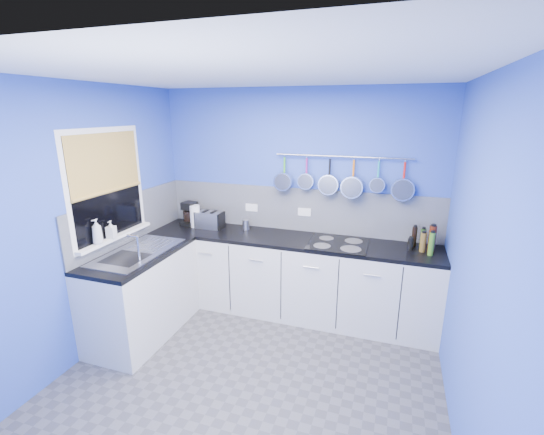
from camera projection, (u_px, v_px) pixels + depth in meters
The scene contains 41 objects.
floor at pixel (250, 378), 3.26m from camera, with size 3.20×3.00×0.02m, color #47474C.
ceiling at pixel (244, 71), 2.56m from camera, with size 3.20×3.00×0.02m, color white.
wall_back at pixel (297, 201), 4.29m from camera, with size 3.20×0.02×2.50m, color #314EB7.
wall_front at pixel (110, 362), 1.54m from camera, with size 3.20×0.02×2.50m, color #314EB7.
wall_left at pixel (84, 224), 3.40m from camera, with size 0.02×3.00×2.50m, color #314EB7.
wall_right at pixel (477, 270), 2.42m from camera, with size 0.02×3.00×2.50m, color #314EB7.
backsplash_back at pixel (296, 209), 4.30m from camera, with size 3.20×0.02×0.50m, color gray.
backsplash_left at pixel (131, 218), 3.97m from camera, with size 0.02×1.80×0.50m, color gray.
cabinet_run_back at pixel (289, 277), 4.23m from camera, with size 3.20×0.60×0.86m, color silver.
worktop_back at pixel (289, 239), 4.11m from camera, with size 3.20×0.60×0.04m, color black.
cabinet_run_left at pixel (142, 295), 3.81m from camera, with size 0.60×1.20×0.86m, color silver.
worktop_left at pixel (138, 254), 3.68m from camera, with size 0.60×1.20×0.04m, color black.
window_frame at pixel (107, 186), 3.58m from camera, with size 0.01×1.00×1.10m, color white.
window_glass at pixel (108, 186), 3.58m from camera, with size 0.01×0.90×1.00m, color black.
bamboo_blind at pixel (105, 163), 3.51m from camera, with size 0.01×0.90×0.55m, color gold.
window_sill at pixel (116, 237), 3.72m from camera, with size 0.10×0.98×0.03m, color white.
sink_unit at pixel (138, 252), 3.68m from camera, with size 0.50×0.95×0.01m, color silver.
mixer_tap at pixel (138, 248), 3.43m from camera, with size 0.12×0.08×0.26m, color silver, non-canonical shape.
socket_left at pixel (252, 208), 4.46m from camera, with size 0.15×0.01×0.09m, color white.
socket_right at pixel (304, 212), 4.26m from camera, with size 0.15×0.01×0.09m, color white.
pot_rail at pixel (342, 157), 3.93m from camera, with size 0.02×0.02×1.45m, color silver.
soap_bottle_a at pixel (97, 232), 3.45m from camera, with size 0.09×0.09×0.24m, color white.
soap_bottle_b at pixel (111, 229), 3.62m from camera, with size 0.08×0.08×0.17m, color white.
paper_towel at pixel (195, 216), 4.45m from camera, with size 0.12×0.12×0.26m, color white.
coffee_maker at pixel (189, 214), 4.51m from camera, with size 0.16×0.18×0.29m, color black, non-canonical shape.
toaster at pixel (210, 220), 4.43m from camera, with size 0.30×0.17×0.20m, color silver.
canister at pixel (246, 225), 4.37m from camera, with size 0.08×0.08×0.11m, color silver.
hob at pixel (338, 244), 3.89m from camera, with size 0.61×0.53×0.01m, color black.
pan_0 at pixel (284, 172), 4.17m from camera, with size 0.21×0.11×0.40m, color silver, non-canonical shape.
pan_1 at pixel (306, 172), 4.09m from camera, with size 0.18×0.07×0.37m, color silver, non-canonical shape.
pan_2 at pixel (329, 175), 4.02m from camera, with size 0.22×0.09×0.41m, color silver, non-canonical shape.
pan_3 at pixel (353, 177), 3.95m from camera, with size 0.24×0.12×0.43m, color silver, non-canonical shape.
pan_4 at pixel (378, 175), 3.86m from camera, with size 0.16×0.10×0.35m, color silver, non-canonical shape.
pan_5 at pixel (404, 180), 3.79m from camera, with size 0.24×0.07×0.43m, color silver, non-canonical shape.
condiment_0 at pixel (432, 239), 3.75m from camera, with size 0.06×0.06×0.20m, color #8C5914.
condiment_1 at pixel (423, 238), 3.77m from camera, with size 0.05×0.05×0.20m, color #265919.
condiment_2 at pixel (414, 237), 3.80m from camera, with size 0.05×0.05×0.21m, color black.
condiment_3 at pixel (432, 239), 3.64m from camera, with size 0.07×0.07×0.27m, color #4C190C.
condiment_4 at pixel (423, 242), 3.67m from camera, with size 0.06×0.06×0.19m, color brown.
condiment_5 at pixel (410, 244), 3.73m from camera, with size 0.06×0.06×0.12m, color black.
condiment_6 at pixel (431, 244), 3.58m from camera, with size 0.05×0.05×0.23m, color #3F721E.
Camera 1 is at (1.05, -2.54, 2.25)m, focal length 24.58 mm.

